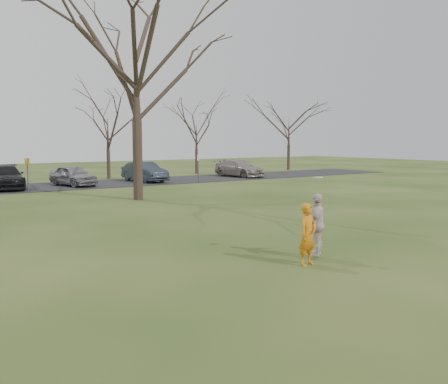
{
  "coord_description": "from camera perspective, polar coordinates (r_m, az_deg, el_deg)",
  "views": [
    {
      "loc": [
        -8.92,
        -9.06,
        3.19
      ],
      "look_at": [
        0.0,
        4.0,
        1.5
      ],
      "focal_mm": 39.56,
      "sensor_mm": 36.0,
      "label": 1
    }
  ],
  "objects": [
    {
      "name": "car_5",
      "position": [
        37.42,
        -9.16,
        2.33
      ],
      "size": [
        1.99,
        4.61,
        1.48
      ],
      "primitive_type": "imported",
      "rotation": [
        0.0,
        0.0,
        0.1
      ],
      "color": "#29323E",
      "rests_on": "parking_strip"
    },
    {
      "name": "parking_strip",
      "position": [
        35.35,
        -19.59,
        0.6
      ],
      "size": [
        62.0,
        6.5,
        0.04
      ],
      "primitive_type": "cube",
      "color": "black",
      "rests_on": "ground"
    },
    {
      "name": "sign_yellow",
      "position": [
        31.87,
        -21.77,
        2.54
      ],
      "size": [
        0.35,
        0.35,
        2.08
      ],
      "color": "#47474C",
      "rests_on": "ground"
    },
    {
      "name": "player_defender",
      "position": [
        12.69,
        9.66,
        -4.86
      ],
      "size": [
        0.64,
        0.49,
        1.59
      ],
      "primitive_type": "imported",
      "rotation": [
        0.0,
        0.0,
        0.2
      ],
      "color": "orange",
      "rests_on": "ground"
    },
    {
      "name": "car_3",
      "position": [
        34.49,
        -23.95,
        1.58
      ],
      "size": [
        2.74,
        5.39,
        1.5
      ],
      "primitive_type": "imported",
      "rotation": [
        0.0,
        0.0,
        -0.13
      ],
      "color": "black",
      "rests_on": "parking_strip"
    },
    {
      "name": "catching_play",
      "position": [
        13.44,
        10.75,
        -3.69
      ],
      "size": [
        1.04,
        0.88,
        2.13
      ],
      "color": "beige",
      "rests_on": "ground"
    },
    {
      "name": "car_7",
      "position": [
        41.96,
        1.77,
        2.76
      ],
      "size": [
        2.6,
        5.11,
        1.42
      ],
      "primitive_type": "imported",
      "rotation": [
        0.0,
        0.0,
        0.13
      ],
      "color": "gray",
      "rests_on": "parking_strip"
    },
    {
      "name": "sign_white",
      "position": [
        36.41,
        -3.0,
        3.35
      ],
      "size": [
        0.35,
        0.35,
        2.08
      ],
      "color": "#47474C",
      "rests_on": "ground"
    },
    {
      "name": "small_tree_row",
      "position": [
        41.32,
        -15.68,
        6.85
      ],
      "size": [
        55.0,
        5.9,
        8.5
      ],
      "color": "#352821",
      "rests_on": "ground"
    },
    {
      "name": "big_tree",
      "position": [
        26.69,
        -10.14,
        14.21
      ],
      "size": [
        9.0,
        9.0,
        14.0
      ],
      "primitive_type": null,
      "color": "#352821",
      "rests_on": "ground"
    },
    {
      "name": "car_4",
      "position": [
        35.17,
        -17.05,
        1.84
      ],
      "size": [
        2.56,
        4.39,
        1.4
      ],
      "primitive_type": "imported",
      "rotation": [
        0.0,
        0.0,
        0.23
      ],
      "color": "gray",
      "rests_on": "parking_strip"
    },
    {
      "name": "ground",
      "position": [
        13.11,
        10.02,
        -8.08
      ],
      "size": [
        120.0,
        120.0,
        0.0
      ],
      "primitive_type": "plane",
      "color": "#1E380F",
      "rests_on": "ground"
    }
  ]
}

